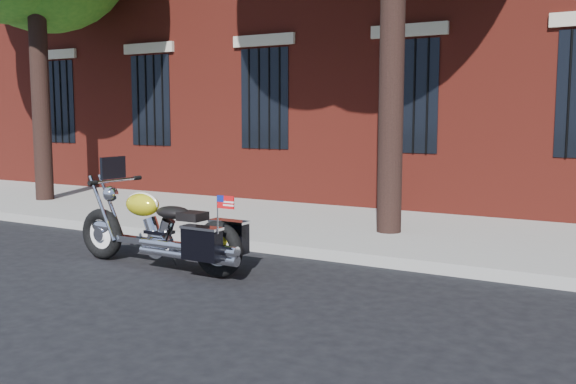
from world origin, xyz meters
The scene contains 4 objects.
ground centered at (0.00, 0.00, 0.00)m, with size 120.00×120.00×0.00m, color black.
curb centered at (0.00, 1.38, 0.07)m, with size 40.00×0.16×0.15m, color gray.
sidewalk centered at (0.00, 3.26, 0.07)m, with size 40.00×3.60×0.15m, color gray.
motorcycle centered at (-1.23, -0.10, 0.45)m, with size 2.66×0.77×1.34m.
Camera 1 is at (3.86, -5.98, 1.86)m, focal length 40.00 mm.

